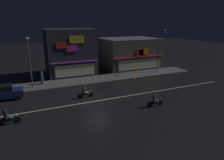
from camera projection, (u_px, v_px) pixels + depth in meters
The scene contains 13 objects.
ground_plane at pixel (97, 101), 21.83m from camera, with size 140.00×140.00×0.00m, color black.
lane_divider_stripe at pixel (97, 101), 21.82m from camera, with size 36.71×0.16×0.01m, color beige.
sidewalk_far at pixel (79, 81), 28.87m from camera, with size 38.64×3.89×0.14m, color #4C4C4F.
storefront_left_block at pixel (129, 53), 37.88m from camera, with size 10.40×8.29×5.54m.
storefront_center_block at pixel (70, 52), 32.31m from camera, with size 7.62×6.47×7.45m.
streetlamp_mid at pixel (29, 58), 24.69m from camera, with size 0.44×1.64×6.64m.
streetlamp_east at pixel (159, 47), 33.15m from camera, with size 0.44×1.64×7.26m.
pedestrian_on_sidewalk at pixel (42, 78), 27.26m from camera, with size 0.39×0.39×1.78m.
parked_car_near_kerb at pixel (2, 92), 21.94m from camera, with size 4.30×1.98×1.67m.
motorcycle_lead at pixel (85, 93), 22.52m from camera, with size 1.90×0.60×1.52m.
motorcycle_following at pixel (155, 101), 20.16m from camera, with size 1.90×0.60×1.52m.
motorcycle_opposite_lane at pixel (7, 118), 16.58m from camera, with size 1.90×0.60×1.52m.
traffic_cone at pixel (134, 78), 29.62m from camera, with size 0.36×0.36×0.55m, color orange.
Camera 1 is at (-6.72, -19.20, 8.40)m, focal length 31.44 mm.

